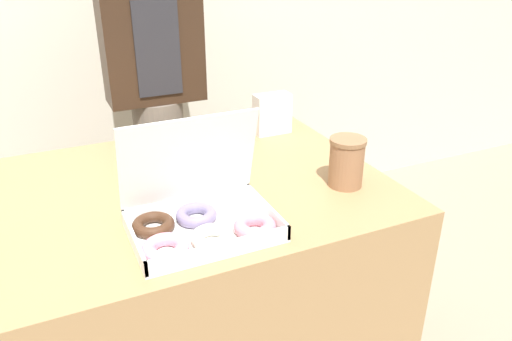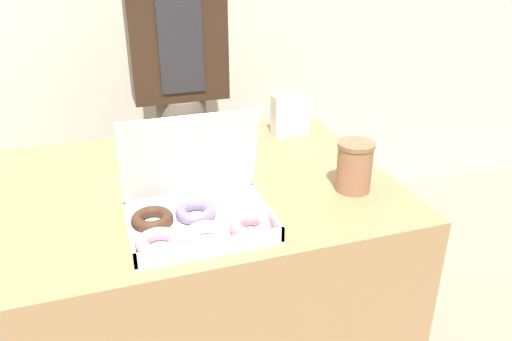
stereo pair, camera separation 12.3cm
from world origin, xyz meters
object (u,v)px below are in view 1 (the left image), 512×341
napkin_holder (272,114)px  person_customer (155,79)px  donut_box (198,218)px  coffee_cup (346,162)px

napkin_holder → person_customer: size_ratio=0.09×
donut_box → napkin_holder: bearing=49.1°
coffee_cup → napkin_holder: 0.46m
person_customer → donut_box: bearing=-98.4°
coffee_cup → person_customer: 0.89m
donut_box → napkin_holder: size_ratio=2.46×
donut_box → napkin_holder: donut_box is taller
donut_box → coffee_cup: bearing=8.3°
napkin_holder → person_customer: bearing=132.5°
coffee_cup → napkin_holder: bearing=90.5°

